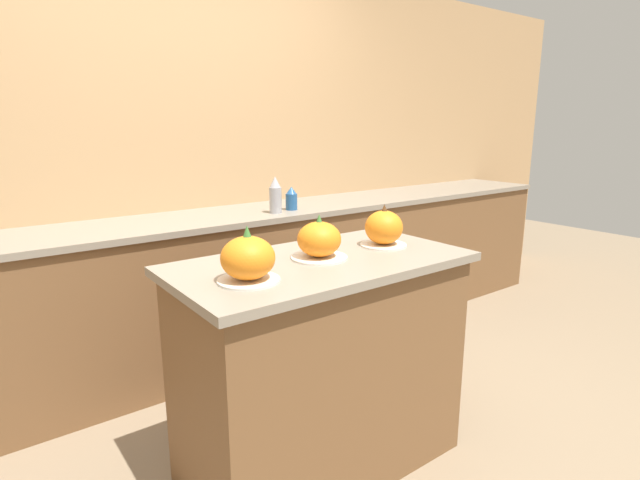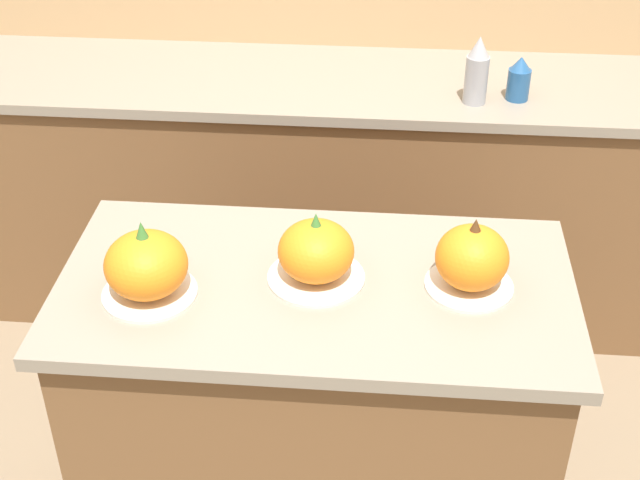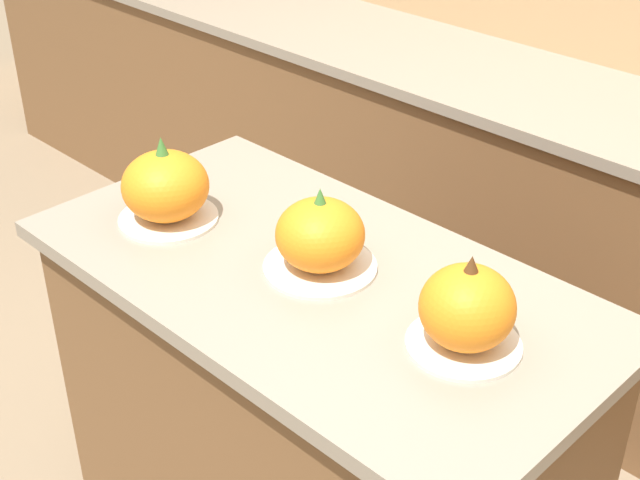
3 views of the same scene
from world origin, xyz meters
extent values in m
cube|color=brown|center=(0.00, 0.00, 0.45)|extent=(1.15, 0.58, 0.90)
cube|color=gray|center=(0.00, 0.00, 0.92)|extent=(1.21, 0.64, 0.03)
cube|color=brown|center=(0.00, 1.18, 0.45)|extent=(6.00, 0.56, 0.90)
cube|color=gray|center=(0.00, 1.18, 0.91)|extent=(6.00, 0.60, 0.03)
cylinder|color=silver|center=(-0.37, -0.08, 0.94)|extent=(0.22, 0.22, 0.01)
ellipsoid|color=orange|center=(-0.37, -0.08, 1.02)|extent=(0.19, 0.19, 0.15)
cone|color=#38702D|center=(-0.37, -0.08, 1.11)|extent=(0.03, 0.03, 0.04)
cylinder|color=silver|center=(0.00, 0.02, 0.94)|extent=(0.23, 0.23, 0.01)
ellipsoid|color=orange|center=(0.00, 0.02, 1.02)|extent=(0.18, 0.18, 0.14)
cone|color=#38702D|center=(0.00, 0.02, 1.10)|extent=(0.03, 0.03, 0.04)
cylinder|color=silver|center=(0.36, 0.02, 0.94)|extent=(0.21, 0.21, 0.01)
ellipsoid|color=orange|center=(0.36, 0.02, 1.02)|extent=(0.17, 0.17, 0.15)
cone|color=#4C2D14|center=(0.36, 0.02, 1.11)|extent=(0.03, 0.03, 0.03)
cylinder|color=#99999E|center=(0.43, 1.03, 1.01)|extent=(0.08, 0.08, 0.16)
cone|color=#99999E|center=(0.43, 1.03, 1.12)|extent=(0.07, 0.07, 0.07)
cylinder|color=#235184|center=(0.57, 1.07, 0.98)|extent=(0.07, 0.07, 0.10)
cone|color=#235184|center=(0.57, 1.07, 1.06)|extent=(0.07, 0.07, 0.04)
camera|label=1|loc=(-1.17, -1.54, 1.47)|focal=28.00mm
camera|label=2|loc=(0.15, -1.66, 2.18)|focal=50.00mm
camera|label=3|loc=(1.05, -1.05, 1.91)|focal=50.00mm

